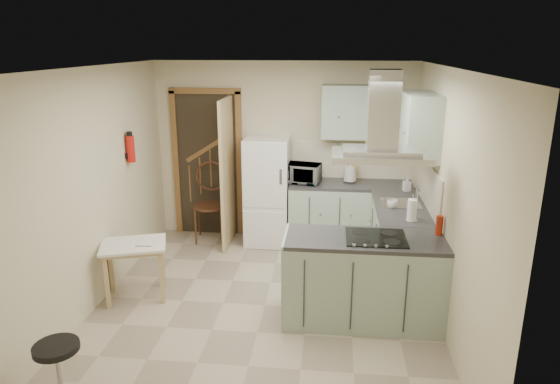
# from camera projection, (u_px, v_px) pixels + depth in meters

# --- Properties ---
(floor) EXTENTS (4.20, 4.20, 0.00)m
(floor) POSITION_uv_depth(u_px,v_px,m) (265.00, 305.00, 5.40)
(floor) COLOR tan
(floor) RESTS_ON ground
(ceiling) EXTENTS (4.20, 4.20, 0.00)m
(ceiling) POSITION_uv_depth(u_px,v_px,m) (262.00, 68.00, 4.68)
(ceiling) COLOR silver
(ceiling) RESTS_ON back_wall
(back_wall) EXTENTS (3.60, 0.00, 3.60)m
(back_wall) POSITION_uv_depth(u_px,v_px,m) (284.00, 152.00, 7.04)
(back_wall) COLOR beige
(back_wall) RESTS_ON floor
(left_wall) EXTENTS (0.00, 4.20, 4.20)m
(left_wall) POSITION_uv_depth(u_px,v_px,m) (94.00, 190.00, 5.22)
(left_wall) COLOR beige
(left_wall) RESTS_ON floor
(right_wall) EXTENTS (0.00, 4.20, 4.20)m
(right_wall) POSITION_uv_depth(u_px,v_px,m) (446.00, 200.00, 4.86)
(right_wall) COLOR beige
(right_wall) RESTS_ON floor
(doorway) EXTENTS (1.10, 0.12, 2.10)m
(doorway) POSITION_uv_depth(u_px,v_px,m) (208.00, 164.00, 7.18)
(doorway) COLOR brown
(doorway) RESTS_ON floor
(fridge) EXTENTS (0.60, 0.60, 1.50)m
(fridge) POSITION_uv_depth(u_px,v_px,m) (267.00, 191.00, 6.92)
(fridge) COLOR white
(fridge) RESTS_ON floor
(counter_back) EXTENTS (1.08, 0.60, 0.90)m
(counter_back) POSITION_uv_depth(u_px,v_px,m) (329.00, 214.00, 6.92)
(counter_back) COLOR #9EB2A0
(counter_back) RESTS_ON floor
(counter_right) EXTENTS (0.60, 1.95, 0.90)m
(counter_right) POSITION_uv_depth(u_px,v_px,m) (396.00, 234.00, 6.19)
(counter_right) COLOR #9EB2A0
(counter_right) RESTS_ON floor
(splashback) EXTENTS (1.68, 0.02, 0.50)m
(splashback) POSITION_uv_depth(u_px,v_px,m) (352.00, 161.00, 6.96)
(splashback) COLOR beige
(splashback) RESTS_ON counter_back
(wall_cabinet_back) EXTENTS (0.85, 0.35, 0.70)m
(wall_cabinet_back) POSITION_uv_depth(u_px,v_px,m) (354.00, 112.00, 6.61)
(wall_cabinet_back) COLOR #9EB2A0
(wall_cabinet_back) RESTS_ON back_wall
(wall_cabinet_right) EXTENTS (0.35, 0.90, 0.70)m
(wall_cabinet_right) POSITION_uv_depth(u_px,v_px,m) (419.00, 125.00, 5.51)
(wall_cabinet_right) COLOR #9EB2A0
(wall_cabinet_right) RESTS_ON right_wall
(peninsula) EXTENTS (1.55, 0.65, 0.90)m
(peninsula) POSITION_uv_depth(u_px,v_px,m) (363.00, 279.00, 4.99)
(peninsula) COLOR #9EB2A0
(peninsula) RESTS_ON floor
(hob) EXTENTS (0.58, 0.50, 0.01)m
(hob) POSITION_uv_depth(u_px,v_px,m) (376.00, 237.00, 4.85)
(hob) COLOR black
(hob) RESTS_ON peninsula
(extractor_hood) EXTENTS (0.90, 0.55, 0.10)m
(extractor_hood) POSITION_uv_depth(u_px,v_px,m) (381.00, 156.00, 4.62)
(extractor_hood) COLOR silver
(extractor_hood) RESTS_ON ceiling
(sink) EXTENTS (0.45, 0.40, 0.01)m
(sink) POSITION_uv_depth(u_px,v_px,m) (400.00, 203.00, 5.89)
(sink) COLOR silver
(sink) RESTS_ON counter_right
(fire_extinguisher) EXTENTS (0.10, 0.10, 0.32)m
(fire_extinguisher) POSITION_uv_depth(u_px,v_px,m) (131.00, 149.00, 6.00)
(fire_extinguisher) COLOR #B2140F
(fire_extinguisher) RESTS_ON left_wall
(drop_leaf_table) EXTENTS (0.81, 0.70, 0.64)m
(drop_leaf_table) POSITION_uv_depth(u_px,v_px,m) (135.00, 271.00, 5.49)
(drop_leaf_table) COLOR tan
(drop_leaf_table) RESTS_ON floor
(bentwood_chair) EXTENTS (0.50, 0.50, 1.02)m
(bentwood_chair) POSITION_uv_depth(u_px,v_px,m) (209.00, 206.00, 7.06)
(bentwood_chair) COLOR #552D1C
(bentwood_chair) RESTS_ON floor
(stool) EXTENTS (0.43, 0.43, 0.47)m
(stool) POSITION_uv_depth(u_px,v_px,m) (59.00, 371.00, 3.94)
(stool) COLOR black
(stool) RESTS_ON floor
(microwave) EXTENTS (0.52, 0.41, 0.26)m
(microwave) POSITION_uv_depth(u_px,v_px,m) (303.00, 173.00, 6.76)
(microwave) COLOR black
(microwave) RESTS_ON counter_back
(kettle) EXTENTS (0.21, 0.21, 0.24)m
(kettle) POSITION_uv_depth(u_px,v_px,m) (350.00, 173.00, 6.78)
(kettle) COLOR silver
(kettle) RESTS_ON counter_back
(cereal_box) EXTENTS (0.13, 0.19, 0.26)m
(cereal_box) POSITION_uv_depth(u_px,v_px,m) (352.00, 172.00, 6.85)
(cereal_box) COLOR gold
(cereal_box) RESTS_ON counter_back
(soap_bottle) EXTENTS (0.11, 0.11, 0.19)m
(soap_bottle) POSITION_uv_depth(u_px,v_px,m) (407.00, 184.00, 6.38)
(soap_bottle) COLOR #ADAEB9
(soap_bottle) RESTS_ON counter_right
(paper_towel) EXTENTS (0.12, 0.12, 0.25)m
(paper_towel) POSITION_uv_depth(u_px,v_px,m) (412.00, 210.00, 5.29)
(paper_towel) COLOR white
(paper_towel) RESTS_ON counter_right
(cup) EXTENTS (0.14, 0.14, 0.10)m
(cup) POSITION_uv_depth(u_px,v_px,m) (392.00, 204.00, 5.73)
(cup) COLOR white
(cup) RESTS_ON counter_right
(red_bottle) EXTENTS (0.09, 0.09, 0.20)m
(red_bottle) POSITION_uv_depth(u_px,v_px,m) (439.00, 225.00, 4.91)
(red_bottle) COLOR #9F250D
(red_bottle) RESTS_ON peninsula
(book) EXTENTS (0.19, 0.25, 0.11)m
(book) POSITION_uv_depth(u_px,v_px,m) (138.00, 238.00, 5.41)
(book) COLOR #A54F37
(book) RESTS_ON drop_leaf_table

